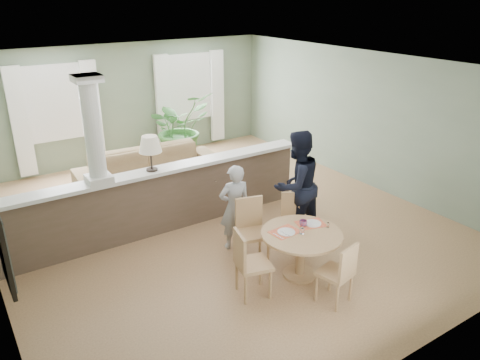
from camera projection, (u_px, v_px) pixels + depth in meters
ground at (216, 221)px, 8.25m from camera, size 8.00×8.00×0.00m
room_shell at (194, 113)px, 8.03m from camera, size 7.02×8.02×2.71m
pony_wall at (157, 193)px, 7.63m from camera, size 5.32×0.38×2.70m
sofa at (151, 172)px, 9.28m from camera, size 2.93×1.27×0.84m
houseplant at (180, 127)px, 10.89m from camera, size 1.73×1.59×1.61m
dining_table at (301, 241)px, 6.48m from camera, size 1.13×1.13×0.77m
chair_far_boy at (251, 227)px, 6.89m from camera, size 0.54×0.54×0.97m
chair_far_man at (293, 217)px, 7.33m from camera, size 0.54×0.54×0.85m
chair_near at (340, 271)px, 5.91m from camera, size 0.47×0.47×0.87m
chair_side at (248, 261)px, 6.05m from camera, size 0.51×0.51×0.94m
child_person at (235, 207)px, 7.17m from camera, size 0.56×0.43×1.37m
man_person at (296, 185)px, 7.44m from camera, size 0.92×0.75×1.79m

